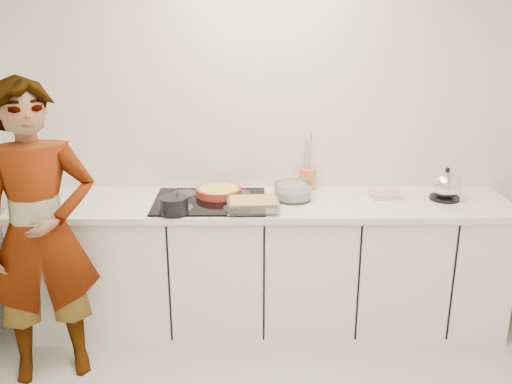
{
  "coord_description": "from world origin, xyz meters",
  "views": [
    {
      "loc": [
        -0.07,
        -2.25,
        2.14
      ],
      "look_at": [
        -0.05,
        1.05,
        1.05
      ],
      "focal_mm": 40.0,
      "sensor_mm": 36.0,
      "label": 1
    }
  ],
  "objects_px": {
    "cook": "(40,235)",
    "kettle": "(446,186)",
    "utensil_crock": "(308,179)",
    "baking_dish": "(253,204)",
    "tart_dish": "(219,191)",
    "hob": "(210,201)",
    "saucepan": "(174,205)",
    "mixing_bowl": "(293,192)"
  },
  "relations": [
    {
      "from": "cook",
      "to": "kettle",
      "type": "bearing_deg",
      "value": -5.47
    },
    {
      "from": "kettle",
      "to": "utensil_crock",
      "type": "relative_size",
      "value": 1.52
    },
    {
      "from": "baking_dish",
      "to": "kettle",
      "type": "distance_m",
      "value": 1.29
    },
    {
      "from": "tart_dish",
      "to": "utensil_crock",
      "type": "relative_size",
      "value": 2.36
    },
    {
      "from": "hob",
      "to": "saucepan",
      "type": "relative_size",
      "value": 3.5
    },
    {
      "from": "utensil_crock",
      "to": "tart_dish",
      "type": "bearing_deg",
      "value": -164.35
    },
    {
      "from": "saucepan",
      "to": "baking_dish",
      "type": "distance_m",
      "value": 0.49
    },
    {
      "from": "hob",
      "to": "tart_dish",
      "type": "height_order",
      "value": "tart_dish"
    },
    {
      "from": "hob",
      "to": "kettle",
      "type": "distance_m",
      "value": 1.55
    },
    {
      "from": "saucepan",
      "to": "utensil_crock",
      "type": "xyz_separation_m",
      "value": [
        0.87,
        0.51,
        0.01
      ]
    },
    {
      "from": "tart_dish",
      "to": "mixing_bowl",
      "type": "relative_size",
      "value": 1.29
    },
    {
      "from": "tart_dish",
      "to": "cook",
      "type": "bearing_deg",
      "value": -148.02
    },
    {
      "from": "tart_dish",
      "to": "saucepan",
      "type": "height_order",
      "value": "saucepan"
    },
    {
      "from": "tart_dish",
      "to": "cook",
      "type": "relative_size",
      "value": 0.19
    },
    {
      "from": "cook",
      "to": "utensil_crock",
      "type": "bearing_deg",
      "value": 8.25
    },
    {
      "from": "baking_dish",
      "to": "utensil_crock",
      "type": "bearing_deg",
      "value": 49.6
    },
    {
      "from": "mixing_bowl",
      "to": "baking_dish",
      "type": "bearing_deg",
      "value": -140.14
    },
    {
      "from": "tart_dish",
      "to": "utensil_crock",
      "type": "bearing_deg",
      "value": 15.65
    },
    {
      "from": "mixing_bowl",
      "to": "cook",
      "type": "xyz_separation_m",
      "value": [
        -1.48,
        -0.56,
        -0.07
      ]
    },
    {
      "from": "cook",
      "to": "saucepan",
      "type": "bearing_deg",
      "value": 2.97
    },
    {
      "from": "utensil_crock",
      "to": "saucepan",
      "type": "bearing_deg",
      "value": -149.68
    },
    {
      "from": "hob",
      "to": "saucepan",
      "type": "distance_m",
      "value": 0.31
    },
    {
      "from": "tart_dish",
      "to": "cook",
      "type": "xyz_separation_m",
      "value": [
        -0.98,
        -0.61,
        -0.06
      ]
    },
    {
      "from": "tart_dish",
      "to": "utensil_crock",
      "type": "height_order",
      "value": "utensil_crock"
    },
    {
      "from": "saucepan",
      "to": "cook",
      "type": "distance_m",
      "value": 0.78
    },
    {
      "from": "mixing_bowl",
      "to": "kettle",
      "type": "height_order",
      "value": "kettle"
    },
    {
      "from": "mixing_bowl",
      "to": "kettle",
      "type": "relative_size",
      "value": 1.2
    },
    {
      "from": "saucepan",
      "to": "cook",
      "type": "relative_size",
      "value": 0.12
    },
    {
      "from": "utensil_crock",
      "to": "mixing_bowl",
      "type": "bearing_deg",
      "value": -117.33
    },
    {
      "from": "hob",
      "to": "kettle",
      "type": "relative_size",
      "value": 3.26
    },
    {
      "from": "kettle",
      "to": "hob",
      "type": "bearing_deg",
      "value": -178.28
    },
    {
      "from": "mixing_bowl",
      "to": "saucepan",
      "type": "bearing_deg",
      "value": -159.64
    },
    {
      "from": "utensil_crock",
      "to": "cook",
      "type": "xyz_separation_m",
      "value": [
        -1.59,
        -0.79,
        -0.09
      ]
    },
    {
      "from": "hob",
      "to": "cook",
      "type": "xyz_separation_m",
      "value": [
        -0.93,
        -0.5,
        -0.02
      ]
    },
    {
      "from": "utensil_crock",
      "to": "cook",
      "type": "distance_m",
      "value": 1.78
    },
    {
      "from": "mixing_bowl",
      "to": "hob",
      "type": "bearing_deg",
      "value": -174.45
    },
    {
      "from": "baking_dish",
      "to": "mixing_bowl",
      "type": "height_order",
      "value": "mixing_bowl"
    },
    {
      "from": "saucepan",
      "to": "tart_dish",
      "type": "bearing_deg",
      "value": 52.66
    },
    {
      "from": "hob",
      "to": "kettle",
      "type": "height_order",
      "value": "kettle"
    },
    {
      "from": "tart_dish",
      "to": "kettle",
      "type": "distance_m",
      "value": 1.5
    },
    {
      "from": "baking_dish",
      "to": "tart_dish",
      "type": "bearing_deg",
      "value": 129.18
    },
    {
      "from": "kettle",
      "to": "mixing_bowl",
      "type": "bearing_deg",
      "value": 179.63
    }
  ]
}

